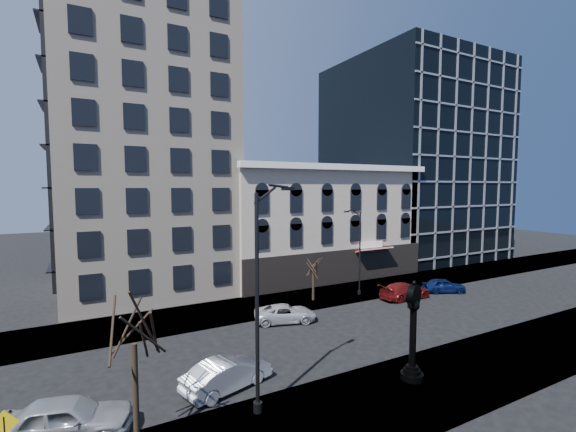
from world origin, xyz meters
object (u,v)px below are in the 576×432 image
car_near_b (227,374)px  street_lamp_near (270,237)px  car_near_a (66,419)px  street_clock (413,335)px

car_near_b → street_lamp_near: bearing=-171.4°
car_near_a → car_near_b: size_ratio=1.07×
street_clock → car_near_a: bearing=148.4°
street_lamp_near → car_near_a: size_ratio=2.06×
street_lamp_near → car_near_b: 7.71m
street_clock → car_near_a: (-15.83, 3.21, -1.63)m
car_near_a → street_lamp_near: bearing=-88.7°
street_clock → street_lamp_near: size_ratio=0.50×
street_lamp_near → car_near_b: bearing=99.0°
street_clock → car_near_b: size_ratio=1.11×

